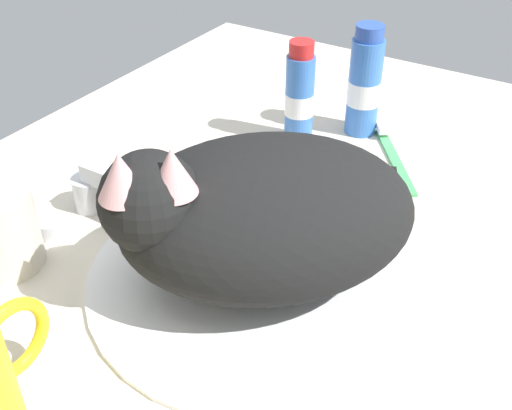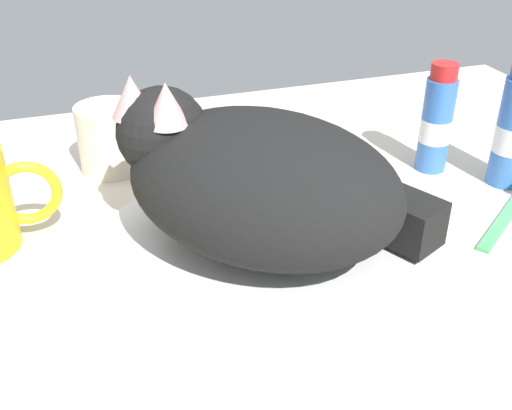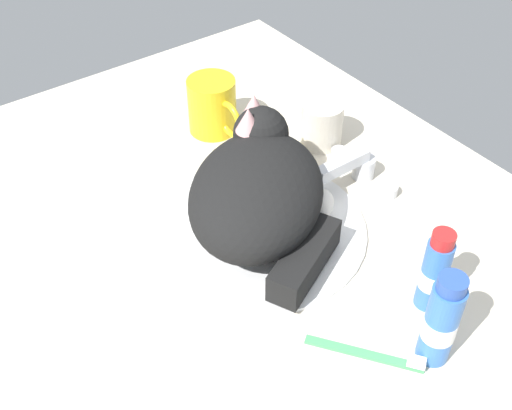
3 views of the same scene
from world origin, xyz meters
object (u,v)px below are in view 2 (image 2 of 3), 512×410
(toothbrush, at_px, (509,210))
(toothpaste_bottle, at_px, (437,122))
(cat, at_px, (255,179))
(faucet, at_px, (207,143))
(rinse_cup, at_px, (109,138))

(toothbrush, bearing_deg, toothpaste_bottle, 99.02)
(cat, bearing_deg, toothpaste_bottle, 20.40)
(cat, distance_m, toothpaste_bottle, 0.26)
(faucet, distance_m, toothbrush, 0.34)
(toothbrush, bearing_deg, cat, 174.27)
(faucet, relative_size, toothpaste_bottle, 1.14)
(faucet, bearing_deg, toothbrush, -39.50)
(cat, bearing_deg, rinse_cup, 116.89)
(faucet, distance_m, cat, 0.19)
(faucet, bearing_deg, rinse_cup, 169.35)
(cat, height_order, rinse_cup, cat)
(cat, relative_size, rinse_cup, 4.06)
(faucet, distance_m, toothpaste_bottle, 0.26)
(rinse_cup, bearing_deg, toothpaste_bottle, -18.50)
(rinse_cup, height_order, toothbrush, rinse_cup)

